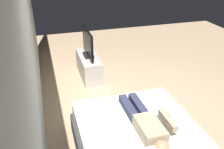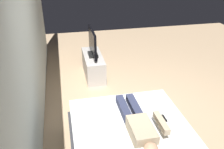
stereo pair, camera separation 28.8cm
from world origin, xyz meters
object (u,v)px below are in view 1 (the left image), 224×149
(bed, at_px, (141,147))
(tv, at_px, (88,44))
(remote, at_px, (169,116))
(person, at_px, (147,123))
(tv_stand, at_px, (89,66))

(bed, height_order, tv, tv)
(remote, bearing_deg, bed, 110.58)
(person, distance_m, remote, 0.44)
(remote, distance_m, tv_stand, 2.60)
(remote, bearing_deg, person, 110.47)
(person, distance_m, tv, 2.67)
(tv_stand, distance_m, tv, 0.53)
(person, relative_size, tv_stand, 1.15)
(bed, distance_m, tv, 2.74)
(person, xyz_separation_m, remote, (0.15, -0.40, -0.07))
(person, bearing_deg, tv_stand, 4.69)
(tv_stand, bearing_deg, remote, -166.04)
(bed, bearing_deg, tv, 3.05)
(tv, bearing_deg, bed, -176.95)
(bed, xyz_separation_m, remote, (0.18, -0.48, 0.29))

